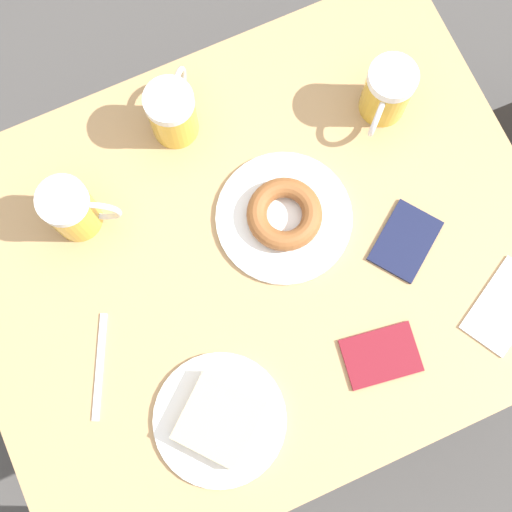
# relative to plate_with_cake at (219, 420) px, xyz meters

# --- Properties ---
(ground_plane) EXTENTS (8.00, 8.00, 0.00)m
(ground_plane) POSITION_rel_plate_with_cake_xyz_m (-0.23, 0.17, -0.72)
(ground_plane) COLOR #474442
(table) EXTENTS (0.81, 1.02, 0.71)m
(table) POSITION_rel_plate_with_cake_xyz_m (-0.23, 0.17, -0.07)
(table) COLOR tan
(table) RESTS_ON ground_plane
(plate_with_cake) EXTENTS (0.22, 0.22, 0.04)m
(plate_with_cake) POSITION_rel_plate_with_cake_xyz_m (0.00, 0.00, 0.00)
(plate_with_cake) COLOR white
(plate_with_cake) RESTS_ON table
(plate_with_donut) EXTENTS (0.24, 0.24, 0.05)m
(plate_with_donut) POSITION_rel_plate_with_cake_xyz_m (-0.27, 0.24, 0.00)
(plate_with_donut) COLOR white
(plate_with_donut) RESTS_ON table
(beer_mug_left) EXTENTS (0.11, 0.11, 0.13)m
(beer_mug_left) POSITION_rel_plate_with_cake_xyz_m (-0.39, 0.49, 0.05)
(beer_mug_left) COLOR gold
(beer_mug_left) RESTS_ON table
(beer_mug_center) EXTENTS (0.09, 0.12, 0.13)m
(beer_mug_center) POSITION_rel_plate_with_cake_xyz_m (-0.42, -0.09, 0.05)
(beer_mug_center) COLOR gold
(beer_mug_center) RESTS_ON table
(beer_mug_right) EXTENTS (0.12, 0.10, 0.13)m
(beer_mug_right) POSITION_rel_plate_with_cake_xyz_m (-0.51, 0.14, 0.05)
(beer_mug_right) COLOR gold
(beer_mug_right) RESTS_ON table
(napkin_folded) EXTENTS (0.15, 0.18, 0.00)m
(napkin_folded) POSITION_rel_plate_with_cake_xyz_m (0.03, 0.52, -0.01)
(napkin_folded) COLOR white
(napkin_folded) RESTS_ON table
(fork) EXTENTS (0.17, 0.09, 0.00)m
(fork) POSITION_rel_plate_with_cake_xyz_m (-0.16, -0.15, -0.01)
(fork) COLOR silver
(fork) RESTS_ON table
(passport_near_edge) EXTENTS (0.15, 0.15, 0.01)m
(passport_near_edge) POSITION_rel_plate_with_cake_xyz_m (-0.15, 0.42, -0.01)
(passport_near_edge) COLOR #141938
(passport_near_edge) RESTS_ON table
(passport_far_edge) EXTENTS (0.11, 0.14, 0.01)m
(passport_far_edge) POSITION_rel_plate_with_cake_xyz_m (0.01, 0.29, -0.01)
(passport_far_edge) COLOR maroon
(passport_far_edge) RESTS_ON table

